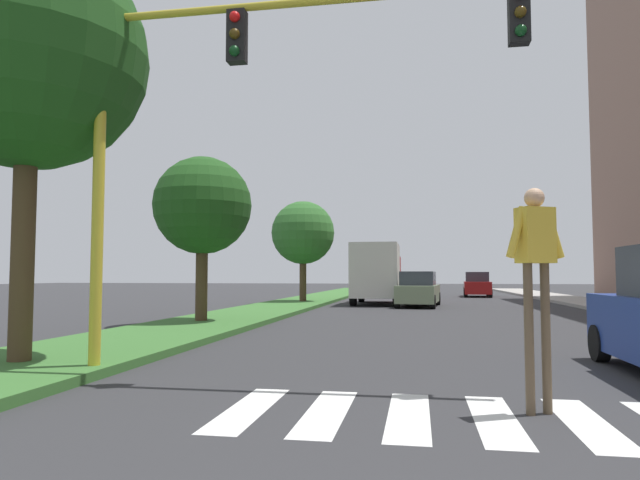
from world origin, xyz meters
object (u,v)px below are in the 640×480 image
object	(u,v)px
sedan_midblock	(418,290)
traffic_light_gantry	(230,89)
pedestrian_performer	(536,262)
tree_near	(29,55)
tree_mid	(203,206)
sedan_distant	(477,285)
truck_box_delivery	(377,273)
tree_far	(303,233)

from	to	relation	value
sedan_midblock	traffic_light_gantry	bearing A→B (deg)	-97.98
traffic_light_gantry	pedestrian_performer	bearing A→B (deg)	-18.72
tree_near	tree_mid	size ratio (longest dim) A/B	1.39
traffic_light_gantry	sedan_midblock	xyz separation A→B (m)	(2.76, 19.69, -3.52)
sedan_distant	pedestrian_performer	bearing A→B (deg)	-94.64
sedan_distant	truck_box_delivery	world-z (taller)	truck_box_delivery
pedestrian_performer	tree_mid	bearing A→B (deg)	128.71
tree_mid	tree_far	bearing A→B (deg)	87.93
pedestrian_performer	sedan_distant	bearing A→B (deg)	85.36
traffic_light_gantry	tree_far	bearing A→B (deg)	98.67
tree_far	tree_mid	bearing A→B (deg)	-92.07
tree_mid	traffic_light_gantry	size ratio (longest dim) A/B	0.67
pedestrian_performer	sedan_distant	xyz separation A→B (m)	(2.80, 34.56, -0.86)
tree_far	traffic_light_gantry	bearing A→B (deg)	-81.33
truck_box_delivery	pedestrian_performer	bearing A→B (deg)	-81.62
tree_mid	sedan_midblock	xyz separation A→B (m)	(6.48, 11.37, -2.83)
tree_mid	sedan_midblock	world-z (taller)	tree_mid
sedan_midblock	tree_near	bearing A→B (deg)	-107.95
tree_far	sedan_distant	xyz separation A→B (m)	(10.09, 11.88, -2.94)
pedestrian_performer	truck_box_delivery	distance (m)	23.44
sedan_distant	tree_mid	bearing A→B (deg)	-113.01
tree_near	pedestrian_performer	world-z (taller)	tree_near
sedan_midblock	truck_box_delivery	world-z (taller)	truck_box_delivery
sedan_midblock	truck_box_delivery	bearing A→B (deg)	134.98
traffic_light_gantry	sedan_distant	size ratio (longest dim) A/B	1.67
traffic_light_gantry	tree_near	bearing A→B (deg)	176.62
tree_far	sedan_distant	world-z (taller)	tree_far
pedestrian_performer	sedan_distant	world-z (taller)	pedestrian_performer
tree_near	truck_box_delivery	bearing A→B (deg)	79.07
tree_mid	truck_box_delivery	distance (m)	14.33
sedan_distant	truck_box_delivery	size ratio (longest dim) A/B	0.72
tree_far	pedestrian_performer	distance (m)	23.91
sedan_midblock	pedestrian_performer	bearing A→B (deg)	-86.52
tree_far	sedan_distant	size ratio (longest dim) A/B	1.18
tree_near	traffic_light_gantry	xyz separation A→B (m)	(3.55, -0.21, -0.84)
traffic_light_gantry	sedan_distant	world-z (taller)	traffic_light_gantry
tree_mid	pedestrian_performer	xyz separation A→B (m)	(7.76, -9.68, -1.95)
truck_box_delivery	tree_near	bearing A→B (deg)	-100.93
tree_mid	sedan_distant	xyz separation A→B (m)	(10.56, 24.88, -2.81)
tree_far	sedan_midblock	world-z (taller)	tree_far
traffic_light_gantry	truck_box_delivery	distance (m)	21.99
tree_near	sedan_distant	distance (m)	34.85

